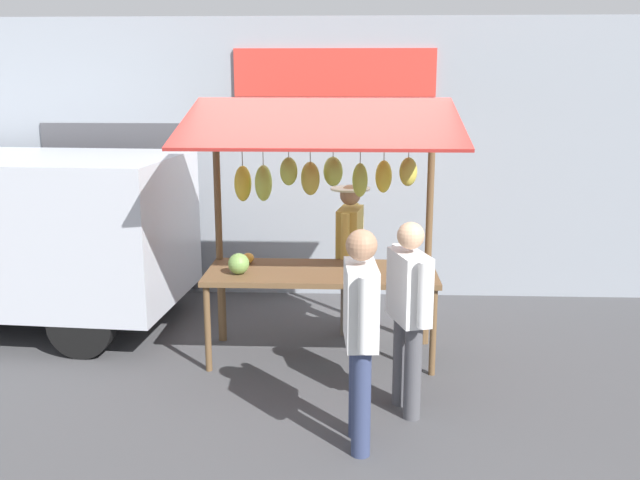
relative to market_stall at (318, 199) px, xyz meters
The scene contains 6 objects.
ground_plane 1.57m from the market_stall, 116.70° to the left, with size 40.00×40.00×0.00m, color #424244.
street_backdrop 2.13m from the market_stall, 89.54° to the right, with size 9.00×0.30×3.40m.
market_stall is the anchor object (origin of this frame).
vendor_with_sunhat 0.97m from the market_stall, 114.10° to the right, with size 0.41×0.68×1.60m.
shopper_in_grey_tee 1.91m from the market_stall, 102.39° to the left, with size 0.26×0.70×1.65m.
shopper_with_shopping_bag 1.57m from the market_stall, 123.26° to the left, with size 0.34×0.66×1.59m.
Camera 1 is at (-0.27, 6.44, 2.67)m, focal length 39.07 mm.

